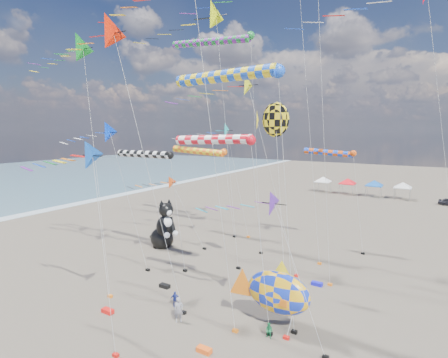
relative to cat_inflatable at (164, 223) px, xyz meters
name	(u,v)px	position (x,y,z in m)	size (l,w,h in m)	color
delta_kite_0	(250,210)	(15.59, -9.85, 5.35)	(9.95, 1.83, 9.41)	#552399
delta_kite_1	(217,133)	(1.86, 8.19, 9.86)	(10.79, 1.87, 13.99)	#18BDC1
delta_kite_2	(66,160)	(6.60, -15.93, 8.45)	(9.36, 1.87, 12.56)	#144EB4
delta_kite_6	(123,39)	(5.45, -10.11, 16.64)	(13.95, 2.65, 21.03)	red
delta_kite_7	(106,135)	(-1.96, -5.73, 9.76)	(11.68, 2.20, 13.97)	#0438E3
delta_kite_8	(162,186)	(-1.79, 1.90, 3.79)	(11.17, 1.62, 7.84)	#DE4912
delta_kite_9	(243,89)	(9.67, 0.21, 13.88)	(13.41, 2.15, 18.12)	yellow
delta_kite_10	(64,48)	(0.19, -11.12, 16.42)	(10.39, 2.47, 20.70)	#0F8121
delta_kite_12	(208,14)	(6.66, -0.96, 20.55)	(12.73, 2.86, 25.02)	#D0E709
windsock_0	(331,154)	(15.61, 9.27, 7.72)	(6.82, 0.66, 10.94)	#CE450E
windsock_1	(146,155)	(1.57, -4.06, 7.86)	(8.30, 0.70, 11.09)	black
windsock_2	(218,141)	(12.93, -9.34, 9.49)	(7.18, 0.64, 12.72)	red
windsock_3	(213,42)	(4.06, 3.86, 19.44)	(11.50, 0.82, 22.73)	#188430
windsock_4	(229,77)	(13.21, -8.34, 13.67)	(9.36, 0.85, 16.96)	blue
windsock_5	(201,151)	(-0.12, 7.40, 7.54)	(9.42, 0.87, 10.81)	orange
angelfish_kite	(273,121)	(14.23, -3.41, 10.88)	(3.74, 3.02, 15.12)	yellow
cat_inflatable	(164,223)	(0.00, 0.00, 0.00)	(4.15, 2.08, 5.61)	black
fish_inflatable	(278,292)	(16.84, -8.21, -0.36)	(5.86, 2.38, 4.66)	#1432CC
person_adult	(179,310)	(10.85, -11.08, -1.94)	(0.63, 0.41, 1.73)	gray
child_green	(269,331)	(16.94, -9.69, -2.29)	(0.50, 0.39, 1.03)	#1B7C44
child_blue	(175,299)	(9.29, -9.58, -2.22)	(0.68, 0.28, 1.17)	navy
kite_bag_0	(317,284)	(17.34, -0.64, -2.65)	(0.90, 0.44, 0.30)	#1615D9
kite_bag_1	(204,350)	(14.22, -12.96, -2.65)	(0.90, 0.44, 0.30)	#FF5A15
kite_bag_2	(165,286)	(6.58, -7.59, -2.65)	(0.90, 0.44, 0.30)	black
kite_bag_3	(108,311)	(5.75, -12.83, -2.65)	(0.90, 0.44, 0.30)	red
tent_row	(361,180)	(12.89, 44.25, 0.35)	(19.20, 4.20, 3.80)	white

